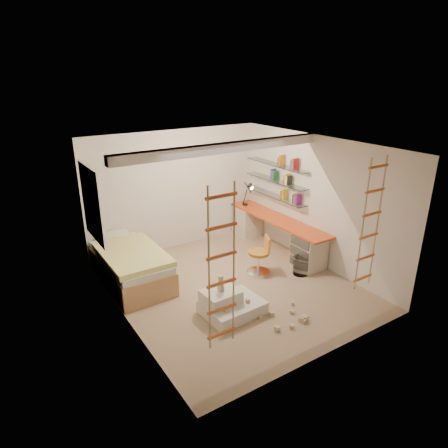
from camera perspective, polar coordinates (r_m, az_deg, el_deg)
floor at (r=7.45m, az=1.26°, el=-8.99°), size 4.50×4.50×0.00m
ceiling_beam at (r=6.80m, az=0.00°, el=10.82°), size 4.00×0.18×0.16m
window_frame at (r=7.36m, az=-18.28°, el=2.75°), size 0.06×1.15×1.35m
window_blind at (r=7.37m, az=-17.98°, el=2.81°), size 0.02×1.00×1.20m
rope_ladder_left at (r=4.79m, az=-0.35°, el=-6.52°), size 0.41×0.04×2.13m
rope_ladder_right at (r=6.52m, az=20.14°, el=-0.16°), size 0.41×0.04×2.13m
waste_bin at (r=7.95m, az=10.91°, el=-5.84°), size 0.30×0.30×0.37m
desk at (r=8.83m, az=7.43°, el=-1.24°), size 0.56×2.80×0.75m
shelves at (r=8.77m, az=7.42°, el=6.17°), size 0.25×1.80×0.71m
bed at (r=7.69m, az=-13.18°, el=-5.76°), size 1.02×2.00×0.69m
task_lamp at (r=9.27m, az=3.63°, el=4.79°), size 0.14×0.36×0.57m
swivel_chair at (r=7.81m, az=5.12°, el=-5.19°), size 0.61×0.61×0.77m
play_platform at (r=6.65m, az=0.74°, el=-11.40°), size 0.98×0.78×0.42m
toy_blocks at (r=6.56m, az=5.81°, el=-11.71°), size 1.29×1.04×0.69m
books at (r=8.75m, az=7.45°, el=6.73°), size 0.14×0.58×0.92m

